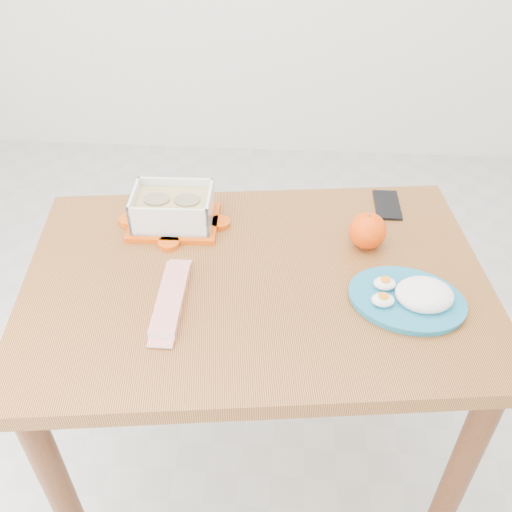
# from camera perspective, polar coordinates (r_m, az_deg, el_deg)

# --- Properties ---
(ground) EXTENTS (3.50, 3.50, 0.00)m
(ground) POSITION_cam_1_polar(r_m,az_deg,el_deg) (1.94, -4.18, -15.70)
(ground) COLOR #B7B7B2
(ground) RESTS_ON ground
(dining_table) EXTENTS (1.10, 0.80, 0.75)m
(dining_table) POSITION_cam_1_polar(r_m,az_deg,el_deg) (1.35, -0.00, -5.86)
(dining_table) COLOR #A36E2E
(dining_table) RESTS_ON ground
(food_container) EXTENTS (0.22, 0.17, 0.09)m
(food_container) POSITION_cam_1_polar(r_m,az_deg,el_deg) (1.40, -8.31, 4.68)
(food_container) COLOR #E94D06
(food_container) RESTS_ON dining_table
(orange_fruit) EXTENTS (0.09, 0.09, 0.09)m
(orange_fruit) POSITION_cam_1_polar(r_m,az_deg,el_deg) (1.35, 11.10, 2.49)
(orange_fruit) COLOR #FF4B05
(orange_fruit) RESTS_ON dining_table
(rice_plate) EXTENTS (0.30, 0.30, 0.07)m
(rice_plate) POSITION_cam_1_polar(r_m,az_deg,el_deg) (1.23, 15.40, -3.86)
(rice_plate) COLOR teal
(rice_plate) RESTS_ON dining_table
(candy_bar) EXTENTS (0.05, 0.22, 0.02)m
(candy_bar) POSITION_cam_1_polar(r_m,az_deg,el_deg) (1.21, -8.52, -4.23)
(candy_bar) COLOR red
(candy_bar) RESTS_ON dining_table
(smartphone) EXTENTS (0.06, 0.13, 0.01)m
(smartphone) POSITION_cam_1_polar(r_m,az_deg,el_deg) (1.51, 12.98, 5.00)
(smartphone) COLOR black
(smartphone) RESTS_ON dining_table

